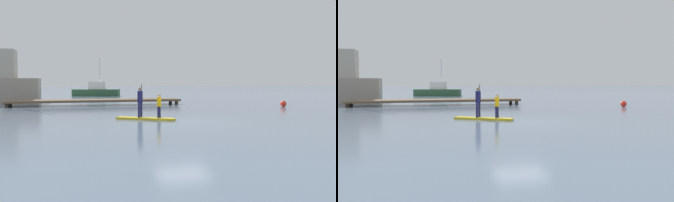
# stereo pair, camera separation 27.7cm
# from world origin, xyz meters

# --- Properties ---
(ground_plane) EXTENTS (240.00, 240.00, 0.00)m
(ground_plane) POSITION_xyz_m (0.00, 0.00, 0.00)
(ground_plane) COLOR slate
(paddleboard_near) EXTENTS (2.82, 2.08, 0.10)m
(paddleboard_near) POSITION_xyz_m (-1.42, 1.70, 0.05)
(paddleboard_near) COLOR gold
(paddleboard_near) RESTS_ON ground
(paddler_adult) EXTENTS (0.37, 0.43, 1.66)m
(paddler_adult) POSITION_xyz_m (-1.66, 1.87, 0.98)
(paddler_adult) COLOR #19194C
(paddler_adult) RESTS_ON paddleboard_near
(paddler_child_solo) EXTENTS (0.29, 0.36, 1.20)m
(paddler_child_solo) POSITION_xyz_m (-0.82, 1.32, 0.78)
(paddler_child_solo) COLOR #19194C
(paddler_child_solo) RESTS_ON paddleboard_near
(fishing_boat_green_midground) EXTENTS (6.09, 3.35, 4.82)m
(fishing_boat_green_midground) POSITION_xyz_m (-1.24, 32.40, 0.63)
(fishing_boat_green_midground) COLOR #2D5638
(fishing_boat_green_midground) RESTS_ON ground
(floating_dock) EXTENTS (13.51, 2.43, 0.47)m
(floating_dock) POSITION_xyz_m (-2.89, 13.84, 0.37)
(floating_dock) COLOR brown
(floating_dock) RESTS_ON ground
(mooring_buoy_near) EXTENTS (0.46, 0.46, 0.46)m
(mooring_buoy_near) POSITION_xyz_m (10.53, 8.25, 0.23)
(mooring_buoy_near) COLOR red
(mooring_buoy_near) RESTS_ON ground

